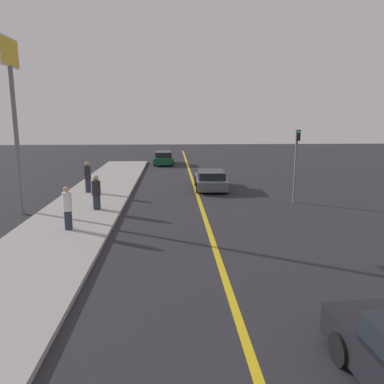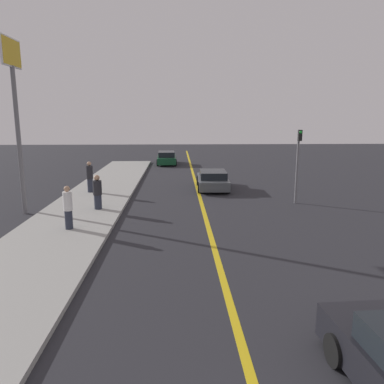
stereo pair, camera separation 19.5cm
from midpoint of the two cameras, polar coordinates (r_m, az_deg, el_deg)
name	(u,v)px [view 1 (the left image)]	position (r m, az deg, el deg)	size (l,w,h in m)	color
road_center_line	(199,200)	(20.36, 0.81, -1.21)	(0.20, 60.00, 0.01)	gold
sidewalk_left	(90,202)	(20.38, -15.49, -1.41)	(3.77, 35.19, 0.15)	#9E9E99
car_ahead_center	(211,180)	(23.40, 2.63, 1.86)	(2.00, 4.16, 1.17)	#4C5156
car_far_distant	(163,158)	(35.76, -4.53, 5.17)	(1.93, 4.20, 1.23)	#144728
pedestrian_near_curb	(67,208)	(15.21, -18.79, -2.32)	(0.35, 0.35, 1.70)	#282D3D
pedestrian_mid_group	(96,193)	(18.15, -14.68, -0.08)	(0.41, 0.41, 1.63)	#282D3D
pedestrian_far_standing	(88,177)	(22.36, -15.85, 2.19)	(0.37, 0.37, 1.78)	#282D3D
traffic_light	(296,158)	(19.95, 15.31, 4.97)	(0.18, 0.40, 3.80)	slate
roadside_sign	(12,87)	(18.68, -26.04, 14.14)	(0.20, 1.90, 7.79)	slate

